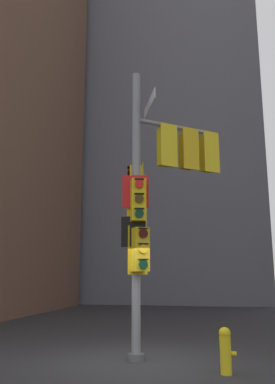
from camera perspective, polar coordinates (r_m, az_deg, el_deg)
ground at (r=9.68m, az=-0.21°, el=-23.20°), size 120.00×120.00×0.00m
building_mid_block at (r=39.95m, az=2.09°, el=17.67°), size 17.63×17.63×43.15m
signal_pole_assembly at (r=10.28m, az=2.31°, el=0.76°), size 2.80×3.10×7.03m
fire_hydrant at (r=8.55m, az=12.58°, el=-21.28°), size 0.33×0.23×0.89m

